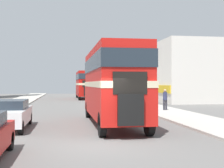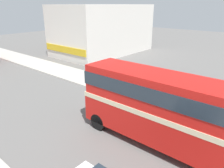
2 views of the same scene
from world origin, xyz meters
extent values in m
plane|color=slate|center=(0.00, 0.00, 0.00)|extent=(120.00, 120.00, 0.00)
cube|color=red|center=(1.42, 5.71, 1.31)|extent=(2.35, 9.59, 1.59)
cube|color=beige|center=(1.42, 5.71, 2.25)|extent=(2.38, 9.64, 0.29)
cube|color=red|center=(1.42, 5.71, 3.26)|extent=(2.31, 9.40, 1.73)
cube|color=#232D38|center=(1.42, 5.71, 3.35)|extent=(2.38, 9.50, 0.78)
cube|color=black|center=(1.42, 0.81, 1.23)|extent=(1.06, 0.20, 1.27)
cube|color=black|center=(1.42, 0.95, 2.30)|extent=(1.41, 0.12, 0.92)
cylinder|color=black|center=(0.38, 1.78, 0.54)|extent=(0.28, 1.08, 1.08)
cylinder|color=black|center=(2.45, 1.78, 0.54)|extent=(0.28, 1.08, 1.08)
cylinder|color=black|center=(0.38, 9.53, 0.54)|extent=(0.28, 1.08, 1.08)
cylinder|color=black|center=(2.45, 9.53, 0.54)|extent=(0.28, 1.08, 1.08)
cube|color=#B2140F|center=(1.99, 35.22, 1.29)|extent=(2.54, 9.69, 1.55)
cube|color=beige|center=(1.99, 35.22, 2.21)|extent=(2.57, 9.74, 0.28)
cube|color=#B2140F|center=(1.99, 35.22, 3.19)|extent=(2.49, 9.50, 1.69)
cube|color=#232D38|center=(1.99, 35.22, 3.28)|extent=(2.57, 9.59, 0.76)
cube|color=black|center=(1.99, 30.28, 1.21)|extent=(1.14, 0.20, 1.24)
cube|color=black|center=(1.99, 30.42, 2.26)|extent=(1.53, 0.12, 0.90)
cylinder|color=black|center=(0.86, 31.24, 0.54)|extent=(0.28, 1.08, 1.08)
cylinder|color=black|center=(3.12, 31.24, 0.54)|extent=(0.28, 1.08, 1.08)
cylinder|color=black|center=(0.86, 39.10, 0.54)|extent=(0.28, 1.08, 1.08)
cylinder|color=black|center=(3.12, 39.10, 0.54)|extent=(0.28, 1.08, 1.08)
cylinder|color=black|center=(-3.07, -0.31, 0.32)|extent=(0.20, 0.64, 0.64)
cube|color=white|center=(-3.91, 4.78, 0.65)|extent=(1.76, 4.53, 0.72)
cube|color=#232D38|center=(-3.91, 4.96, 1.23)|extent=(1.55, 2.36, 0.44)
cylinder|color=black|center=(-3.13, 2.96, 0.32)|extent=(0.20, 0.64, 0.64)
cylinder|color=black|center=(-4.69, 6.60, 0.32)|extent=(0.20, 0.64, 0.64)
cylinder|color=black|center=(-3.13, 6.60, 0.32)|extent=(0.20, 0.64, 0.64)
cylinder|color=#282833|center=(6.87, 13.13, 0.53)|extent=(0.15, 0.15, 0.83)
cylinder|color=#282833|center=(7.06, 13.13, 0.53)|extent=(0.15, 0.15, 0.83)
cylinder|color=navy|center=(6.96, 13.13, 1.27)|extent=(0.34, 0.34, 0.65)
sphere|color=tan|center=(6.96, 13.13, 1.71)|extent=(0.22, 0.22, 0.22)
cube|color=silver|center=(18.08, 25.16, 3.73)|extent=(15.68, 8.78, 7.46)
cube|color=gold|center=(10.18, 25.16, 1.64)|extent=(0.12, 8.34, 0.89)
camera|label=1|loc=(-1.23, -11.40, 2.28)|focal=50.00mm
camera|label=2|loc=(-8.29, 1.07, 7.51)|focal=35.00mm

